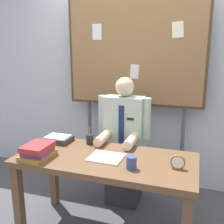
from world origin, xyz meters
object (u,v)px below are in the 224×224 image
at_px(desk, 106,168).
at_px(paper_tray, 58,139).
at_px(coffee_mug, 131,163).
at_px(open_notebook, 106,157).
at_px(person, 124,147).
at_px(bulletin_board, 134,54).
at_px(desk_clock, 178,163).
at_px(book_stack, 38,151).
at_px(pen_holder, 90,139).

bearing_deg(desk, paper_tray, 160.15).
bearing_deg(coffee_mug, open_notebook, 152.81).
distance_m(desk, person, 0.57).
distance_m(person, paper_tray, 0.69).
bearing_deg(desk, bulletin_board, 90.00).
relative_size(desk_clock, coffee_mug, 1.11).
relative_size(person, desk_clock, 12.41).
height_order(desk, book_stack, book_stack).
bearing_deg(person, paper_tray, -147.64).
distance_m(bulletin_board, coffee_mug, 1.38).
xyz_separation_m(coffee_mug, paper_tray, (-0.83, 0.35, -0.02)).
bearing_deg(paper_tray, person, 32.36).
relative_size(person, paper_tray, 5.25).
xyz_separation_m(person, pen_holder, (-0.25, -0.32, 0.17)).
height_order(desk_clock, paper_tray, desk_clock).
bearing_deg(desk_clock, bulletin_board, 120.75).
relative_size(bulletin_board, open_notebook, 8.06).
bearing_deg(person, bulletin_board, 90.00).
bearing_deg(person, desk_clock, -45.56).
relative_size(book_stack, coffee_mug, 2.95).
relative_size(person, pen_holder, 8.53).
distance_m(desk, pen_holder, 0.38).
bearing_deg(bulletin_board, book_stack, -114.41).
distance_m(book_stack, desk_clock, 1.13).
bearing_deg(coffee_mug, desk_clock, 18.23).
bearing_deg(person, pen_holder, -127.74).
distance_m(desk, book_stack, 0.58).
height_order(coffee_mug, pen_holder, pen_holder).
distance_m(desk_clock, paper_tray, 1.19).
xyz_separation_m(open_notebook, desk_clock, (0.58, -0.02, 0.04)).
bearing_deg(book_stack, coffee_mug, 3.58).
bearing_deg(desk, desk_clock, -3.67).
xyz_separation_m(open_notebook, coffee_mug, (0.25, -0.13, 0.04)).
xyz_separation_m(desk, pen_holder, (-0.25, 0.25, 0.15)).
distance_m(book_stack, open_notebook, 0.57).
distance_m(bulletin_board, book_stack, 1.49).
height_order(open_notebook, paper_tray, paper_tray).
bearing_deg(pen_holder, book_stack, -122.00).
bearing_deg(paper_tray, open_notebook, -21.15).
distance_m(person, book_stack, 0.94).
relative_size(bulletin_board, coffee_mug, 22.21).
relative_size(book_stack, pen_holder, 1.83).
relative_size(bulletin_board, pen_holder, 13.82).
bearing_deg(pen_holder, paper_tray, -172.54).
relative_size(bulletin_board, paper_tray, 8.50).
relative_size(desk_clock, paper_tray, 0.42).
bearing_deg(desk_clock, coffee_mug, -161.77).
height_order(person, paper_tray, person).
height_order(desk_clock, pen_holder, pen_holder).
height_order(book_stack, pen_holder, pen_holder).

